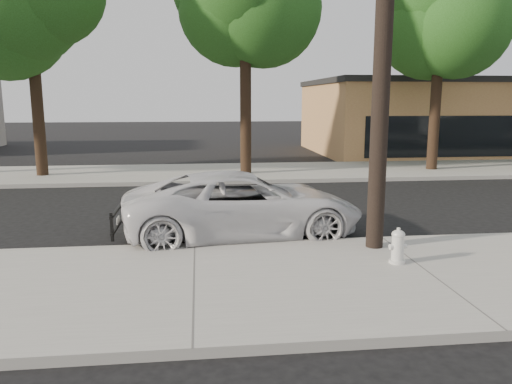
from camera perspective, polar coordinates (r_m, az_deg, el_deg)
ground at (r=12.43m, az=-6.96°, el=-3.84°), size 120.00×120.00×0.00m
near_sidewalk at (r=8.30m, az=-7.11°, el=-10.67°), size 90.00×4.40×0.15m
far_sidewalk at (r=20.76m, az=-6.85°, el=2.16°), size 90.00×5.00×0.15m
curb_near at (r=10.38m, az=-7.02°, el=-6.29°), size 90.00×0.12×0.16m
building_main at (r=32.24m, az=23.15°, el=7.78°), size 18.00×10.00×4.00m
utility_pole at (r=10.10m, az=14.49°, el=19.51°), size 1.40×0.34×9.00m
tree_b at (r=21.19m, az=-24.01°, el=18.02°), size 4.34×4.20×8.45m
tree_d at (r=22.63m, az=21.03°, el=18.23°), size 4.50×4.35×8.75m
police_cruiser at (r=11.22m, az=-1.41°, el=-1.44°), size 5.52×2.93×1.48m
fire_hydrant at (r=9.40m, az=15.89°, el=-6.07°), size 0.32×0.30×0.61m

